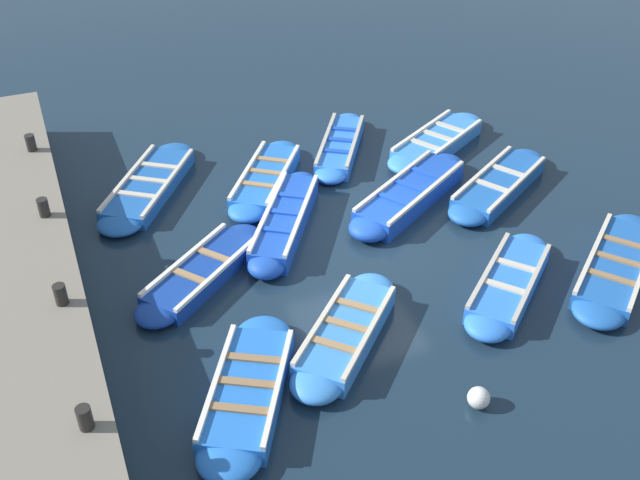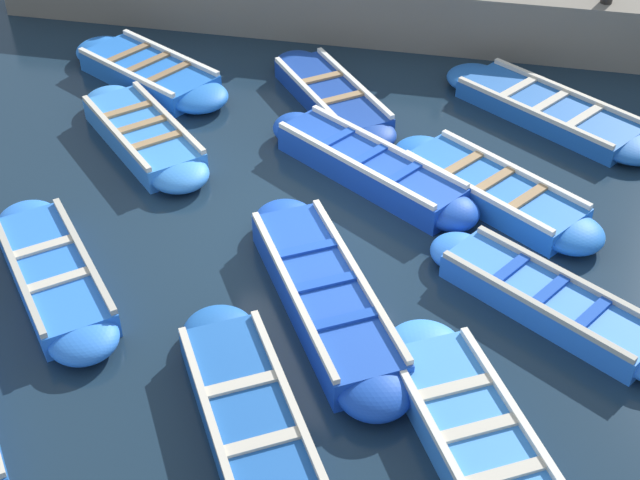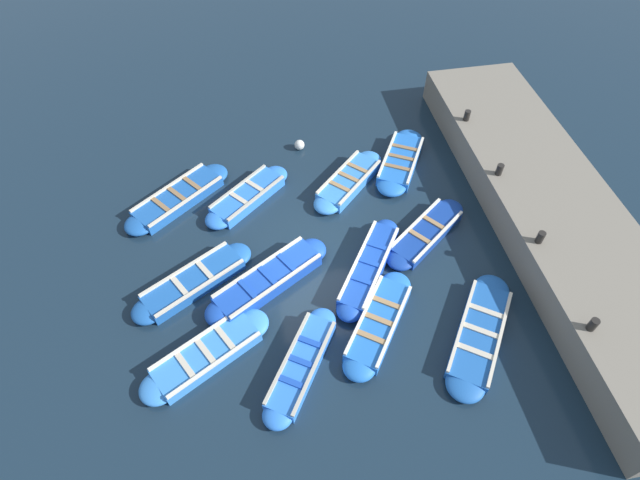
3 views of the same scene
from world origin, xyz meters
name	(u,v)px [view 3 (image 3 of 3)]	position (x,y,z in m)	size (l,w,h in m)	color
ground_plane	(318,258)	(0.00, 0.00, 0.00)	(120.00, 120.00, 0.00)	#162838
boat_mid_row	(194,282)	(-3.49, -0.32, 0.17)	(3.57, 2.59, 0.40)	#1E59AD
boat_outer_left	(426,233)	(3.28, 0.21, 0.15)	(3.17, 2.72, 0.37)	navy
boat_drifting	(207,355)	(-3.22, -2.56, 0.17)	(3.52, 2.52, 0.39)	#3884E0
boat_inner_gap	(401,161)	(3.41, 3.36, 0.18)	(2.52, 3.44, 0.41)	blue
boat_end_of_row	(349,181)	(1.50, 2.74, 0.18)	(2.96, 2.94, 0.41)	#3884E0
boat_stern_in	(268,280)	(-1.49, -0.66, 0.21)	(3.81, 2.75, 0.47)	#1947B7
boat_outer_right	(301,365)	(-0.99, -3.24, 0.17)	(2.42, 3.21, 0.39)	blue
boat_far_corner	(178,198)	(-3.90, 2.98, 0.16)	(3.56, 3.08, 0.39)	#1E59AD
boat_centre	(379,323)	(1.13, -2.47, 0.18)	(2.66, 3.28, 0.41)	blue
boat_alongside	(479,334)	(3.57, -3.21, 0.15)	(2.98, 3.73, 0.35)	#1E59AD
boat_bow_out	(369,267)	(1.31, -0.72, 0.20)	(2.64, 3.50, 0.46)	#1947B7
boat_near_quay	(248,196)	(-1.75, 2.65, 0.17)	(3.05, 2.75, 0.41)	blue
quay_wall	(553,212)	(7.05, 0.00, 0.54)	(3.34, 13.96, 1.08)	slate
bollard_north	(593,325)	(5.73, -3.98, 1.26)	(0.20, 0.20, 0.35)	black
bollard_mid_north	(540,237)	(5.73, -1.33, 1.26)	(0.20, 0.20, 0.35)	black
bollard_mid_south	(500,170)	(5.73, 1.33, 1.26)	(0.20, 0.20, 0.35)	black
bollard_south	(467,115)	(5.73, 3.98, 1.26)	(0.20, 0.20, 0.35)	black
buoy_orange_near	(299,145)	(0.22, 4.80, 0.17)	(0.35, 0.35, 0.35)	silver
buoy_yellow_far	(463,390)	(2.65, -4.53, 0.13)	(0.27, 0.27, 0.27)	silver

